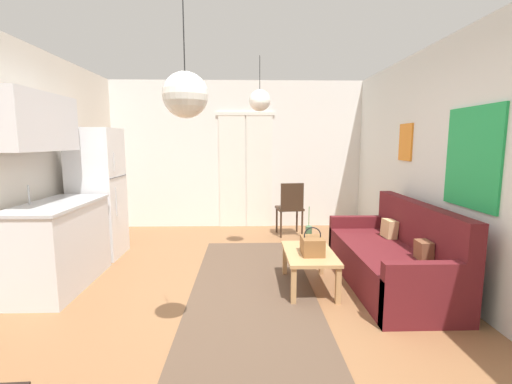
{
  "coord_description": "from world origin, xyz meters",
  "views": [
    {
      "loc": [
        0.16,
        -3.13,
        1.56
      ],
      "look_at": [
        0.28,
        0.92,
        0.99
      ],
      "focal_mm": 24.85,
      "sensor_mm": 36.0,
      "label": 1
    }
  ],
  "objects": [
    {
      "name": "ground_plane",
      "position": [
        0.0,
        0.0,
        -0.05
      ],
      "size": [
        5.12,
        7.33,
        0.1
      ],
      "primitive_type": "cube",
      "color": "#8E603D"
    },
    {
      "name": "wall_back",
      "position": [
        0.01,
        3.41,
        1.32
      ],
      "size": [
        4.72,
        0.13,
        2.65
      ],
      "color": "white",
      "rests_on": "ground_plane"
    },
    {
      "name": "wall_right",
      "position": [
        2.31,
        0.0,
        1.33
      ],
      "size": [
        0.12,
        6.93,
        2.65
      ],
      "color": "silver",
      "rests_on": "ground_plane"
    },
    {
      "name": "area_rug",
      "position": [
        0.22,
        0.53,
        0.01
      ],
      "size": [
        1.28,
        3.33,
        0.01
      ],
      "primitive_type": "cube",
      "color": "brown",
      "rests_on": "ground_plane"
    },
    {
      "name": "couch",
      "position": [
        1.79,
        0.56,
        0.28
      ],
      "size": [
        0.82,
        1.95,
        0.91
      ],
      "color": "#5B191E",
      "rests_on": "ground_plane"
    },
    {
      "name": "coffee_table",
      "position": [
        0.83,
        0.5,
        0.34
      ],
      "size": [
        0.52,
        0.86,
        0.4
      ],
      "color": "tan",
      "rests_on": "ground_plane"
    },
    {
      "name": "bamboo_vase",
      "position": [
        0.85,
        0.67,
        0.52
      ],
      "size": [
        0.07,
        0.07,
        0.46
      ],
      "color": "#47704C",
      "rests_on": "coffee_table"
    },
    {
      "name": "handbag",
      "position": [
        0.85,
        0.42,
        0.49
      ],
      "size": [
        0.22,
        0.28,
        0.29
      ],
      "color": "brown",
      "rests_on": "coffee_table"
    },
    {
      "name": "refrigerator",
      "position": [
        -1.86,
        1.68,
        0.87
      ],
      "size": [
        0.6,
        0.64,
        1.75
      ],
      "color": "white",
      "rests_on": "ground_plane"
    },
    {
      "name": "kitchen_counter",
      "position": [
        -1.9,
        0.63,
        0.78
      ],
      "size": [
        0.62,
        1.31,
        2.07
      ],
      "color": "silver",
      "rests_on": "ground_plane"
    },
    {
      "name": "accent_chair",
      "position": [
        0.9,
        2.65,
        0.51
      ],
      "size": [
        0.46,
        0.45,
        0.9
      ],
      "rotation": [
        0.0,
        0.0,
        3.26
      ],
      "color": "#382619",
      "rests_on": "ground_plane"
    },
    {
      "name": "pendant_lamp_near",
      "position": [
        -0.22,
        -0.8,
        1.86
      ],
      "size": [
        0.29,
        0.29,
        0.94
      ],
      "color": "black"
    },
    {
      "name": "pendant_lamp_far",
      "position": [
        0.34,
        1.56,
        2.1
      ],
      "size": [
        0.28,
        0.28,
        0.7
      ],
      "color": "black"
    }
  ]
}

